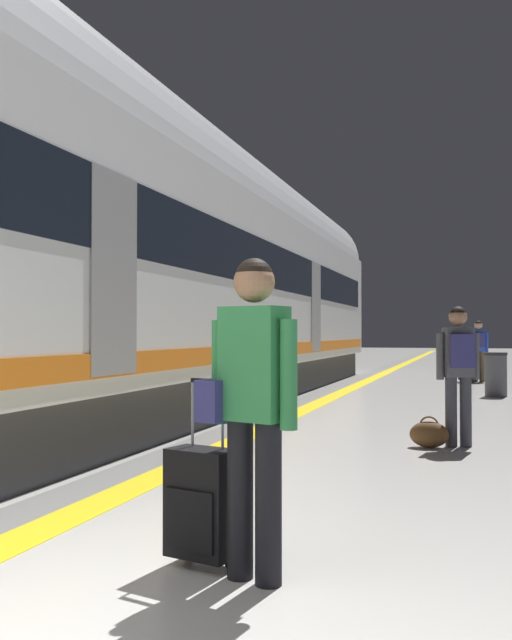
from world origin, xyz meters
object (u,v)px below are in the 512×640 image
(duffel_bag_near, at_px, (429,434))
(suitcase_mid, at_px, (466,369))
(passenger_mid, at_px, (479,345))
(high_speed_train, at_px, (162,260))
(rolling_suitcase_foreground, at_px, (201,502))
(passenger_near, at_px, (459,363))
(waste_bin, at_px, (496,374))
(traveller_foreground, at_px, (251,394))

(duffel_bag_near, xyz_separation_m, suitcase_mid, (0.31, 11.17, 0.19))
(suitcase_mid, bearing_deg, passenger_mid, 31.36)
(passenger_mid, bearing_deg, high_speed_train, -118.37)
(duffel_bag_near, height_order, passenger_mid, passenger_mid)
(duffel_bag_near, bearing_deg, passenger_mid, 86.80)
(rolling_suitcase_foreground, height_order, duffel_bag_near, rolling_suitcase_foreground)
(rolling_suitcase_foreground, distance_m, passenger_near, 4.90)
(high_speed_train, bearing_deg, rolling_suitcase_foreground, -63.10)
(passenger_mid, height_order, waste_bin, passenger_mid)
(duffel_bag_near, bearing_deg, traveller_foreground, -97.89)
(traveller_foreground, xyz_separation_m, passenger_near, (0.97, 4.80, -0.03))
(passenger_near, bearing_deg, high_speed_train, 157.12)
(traveller_foreground, height_order, rolling_suitcase_foreground, traveller_foreground)
(passenger_mid, bearing_deg, traveller_foreground, -94.57)
(traveller_foreground, relative_size, suitcase_mid, 1.67)
(traveller_foreground, distance_m, suitcase_mid, 15.87)
(high_speed_train, bearing_deg, duffel_bag_near, -26.04)
(high_speed_train, distance_m, duffel_bag_near, 5.39)
(passenger_near, height_order, suitcase_mid, passenger_near)
(waste_bin, bearing_deg, high_speed_train, -137.56)
(passenger_near, relative_size, duffel_bag_near, 3.68)
(rolling_suitcase_foreground, relative_size, passenger_mid, 0.64)
(passenger_near, distance_m, passenger_mid, 11.22)
(passenger_near, relative_size, suitcase_mid, 1.58)
(passenger_mid, bearing_deg, rolling_suitcase_foreground, -95.80)
(suitcase_mid, distance_m, waste_bin, 4.25)
(suitcase_mid, bearing_deg, duffel_bag_near, -91.60)
(high_speed_train, xyz_separation_m, traveller_foreground, (3.71, -6.78, -1.51))
(traveller_foreground, bearing_deg, passenger_near, 78.58)
(waste_bin, bearing_deg, passenger_mid, 93.92)
(suitcase_mid, bearing_deg, rolling_suitcase_foreground, -94.70)
(passenger_mid, relative_size, suitcase_mid, 1.60)
(passenger_near, bearing_deg, rolling_suitcase_foreground, -105.58)
(traveller_foreground, xyz_separation_m, duffel_bag_near, (0.64, 4.65, -0.84))
(rolling_suitcase_foreground, bearing_deg, traveller_foreground, -20.23)
(traveller_foreground, distance_m, waste_bin, 11.74)
(suitcase_mid, xyz_separation_m, waste_bin, (0.62, -4.20, 0.11))
(passenger_near, bearing_deg, duffel_bag_near, -154.98)
(high_speed_train, height_order, duffel_bag_near, high_speed_train)
(traveller_foreground, distance_m, rolling_suitcase_foreground, 0.72)
(traveller_foreground, bearing_deg, high_speed_train, 118.70)
(rolling_suitcase_foreground, distance_m, duffel_bag_near, 4.64)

